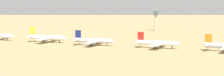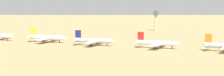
{
  "view_description": "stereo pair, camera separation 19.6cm",
  "coord_description": "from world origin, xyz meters",
  "px_view_note": "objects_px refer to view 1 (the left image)",
  "views": [
    {
      "loc": [
        123.52,
        -300.2,
        39.33
      ],
      "look_at": [
        -15.91,
        7.29,
        6.0
      ],
      "focal_mm": 62.66,
      "sensor_mm": 36.0,
      "label": 1
    },
    {
      "loc": [
        123.7,
        -300.12,
        39.33
      ],
      "look_at": [
        -15.91,
        7.29,
        6.0
      ],
      "focal_mm": 62.66,
      "sensor_mm": 36.0,
      "label": 2
    }
  ],
  "objects_px": {
    "parked_jet_yellow_1": "(46,38)",
    "parked_jet_navy_2": "(93,41)",
    "parked_jet_red_3": "(157,43)",
    "control_tower": "(156,19)"
  },
  "relations": [
    {
      "from": "parked_jet_navy_2",
      "to": "parked_jet_red_3",
      "type": "xyz_separation_m",
      "value": [
        55.7,
        4.46,
        -0.02
      ]
    },
    {
      "from": "parked_jet_yellow_1",
      "to": "control_tower",
      "type": "xyz_separation_m",
      "value": [
        50.06,
        169.42,
        10.7
      ]
    },
    {
      "from": "parked_jet_yellow_1",
      "to": "parked_jet_red_3",
      "type": "height_order",
      "value": "parked_jet_yellow_1"
    },
    {
      "from": "parked_jet_red_3",
      "to": "parked_jet_yellow_1",
      "type": "bearing_deg",
      "value": 178.72
    },
    {
      "from": "parked_jet_yellow_1",
      "to": "parked_jet_navy_2",
      "type": "relative_size",
      "value": 1.06
    },
    {
      "from": "parked_jet_yellow_1",
      "to": "parked_jet_navy_2",
      "type": "xyz_separation_m",
      "value": [
        50.37,
        -4.27,
        -0.26
      ]
    },
    {
      "from": "parked_jet_yellow_1",
      "to": "parked_jet_red_3",
      "type": "relative_size",
      "value": 1.07
    },
    {
      "from": "parked_jet_yellow_1",
      "to": "parked_jet_navy_2",
      "type": "height_order",
      "value": "parked_jet_yellow_1"
    },
    {
      "from": "parked_jet_red_3",
      "to": "control_tower",
      "type": "relative_size",
      "value": 1.54
    },
    {
      "from": "parked_jet_yellow_1",
      "to": "parked_jet_navy_2",
      "type": "distance_m",
      "value": 50.55
    }
  ]
}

